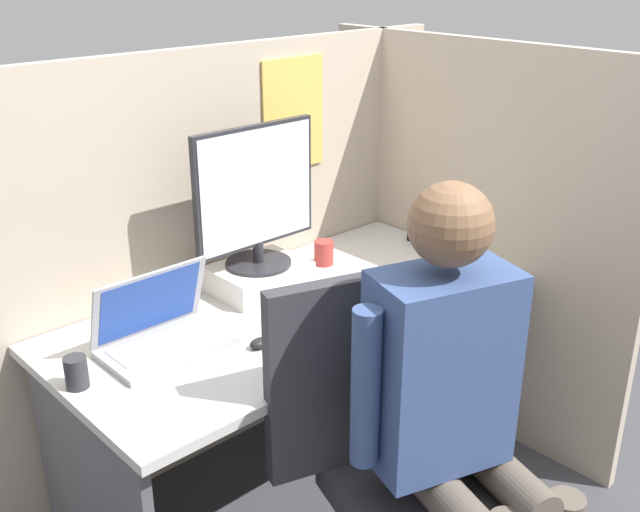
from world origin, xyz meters
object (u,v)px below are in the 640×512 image
object	(u,v)px
laptop	(161,333)
pen_cup	(76,372)
office_chair	(396,461)
person	(459,400)
monitor	(255,196)
carrot_toy	(383,321)
paper_box	(258,277)
coffee_mug	(324,253)
stapler	(427,239)

from	to	relation	value
laptop	pen_cup	bearing A→B (deg)	-173.54
office_chair	person	distance (m)	0.29
monitor	office_chair	bearing A→B (deg)	-101.56
laptop	carrot_toy	bearing A→B (deg)	-32.07
paper_box	office_chair	xyz separation A→B (m)	(-0.16, -0.77, -0.23)
carrot_toy	person	distance (m)	0.49
paper_box	office_chair	size ratio (longest dim) A/B	0.30
paper_box	coffee_mug	bearing A→B (deg)	0.99
paper_box	carrot_toy	size ratio (longest dim) A/B	2.61
office_chair	laptop	bearing A→B (deg)	114.62
laptop	carrot_toy	world-z (taller)	laptop
person	pen_cup	world-z (taller)	person
carrot_toy	person	size ratio (longest dim) A/B	0.09
office_chair	coffee_mug	size ratio (longest dim) A/B	11.38
monitor	stapler	bearing A→B (deg)	-10.37
stapler	person	size ratio (longest dim) A/B	0.13
paper_box	monitor	bearing A→B (deg)	90.00
person	coffee_mug	size ratio (longest dim) A/B	14.64
coffee_mug	pen_cup	xyz separation A→B (m)	(-1.03, -0.16, -0.00)
office_chair	pen_cup	size ratio (longest dim) A/B	11.49
office_chair	person	world-z (taller)	person
monitor	coffee_mug	xyz separation A→B (m)	(0.31, 0.00, -0.28)
coffee_mug	pen_cup	distance (m)	1.05
paper_box	pen_cup	world-z (taller)	same
person	coffee_mug	bearing A→B (deg)	65.82
monitor	carrot_toy	xyz separation A→B (m)	(0.10, -0.48, -0.31)
person	office_chair	bearing A→B (deg)	108.27
monitor	person	size ratio (longest dim) A/B	0.36
laptop	coffee_mug	world-z (taller)	laptop
carrot_toy	office_chair	world-z (taller)	office_chair
coffee_mug	person	bearing A→B (deg)	-114.18
coffee_mug	stapler	bearing A→B (deg)	-17.90
paper_box	monitor	distance (m)	0.28
stapler	carrot_toy	world-z (taller)	stapler
paper_box	pen_cup	size ratio (longest dim) A/B	3.50
laptop	stapler	size ratio (longest dim) A/B	2.12
paper_box	pen_cup	bearing A→B (deg)	-167.99
paper_box	laptop	bearing A→B (deg)	-164.72
paper_box	pen_cup	distance (m)	0.75
paper_box	coffee_mug	distance (m)	0.31
laptop	stapler	bearing A→B (deg)	-0.29
monitor	stapler	size ratio (longest dim) A/B	2.78
monitor	office_chair	distance (m)	0.94
stapler	person	world-z (taller)	person
coffee_mug	laptop	bearing A→B (deg)	-170.35
stapler	office_chair	bearing A→B (deg)	-144.08
stapler	pen_cup	xyz separation A→B (m)	(-1.45, -0.03, 0.02)
paper_box	monitor	world-z (taller)	monitor
carrot_toy	office_chair	distance (m)	0.45
stapler	office_chair	distance (m)	1.11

